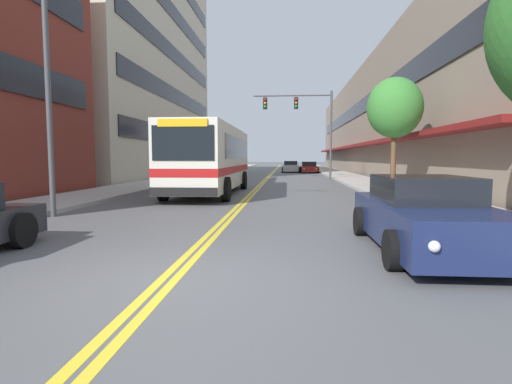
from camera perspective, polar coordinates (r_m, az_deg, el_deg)
name	(u,v)px	position (r m, az deg, el deg)	size (l,w,h in m)	color
ground_plane	(271,174)	(42.73, 2.17, 2.55)	(240.00, 240.00, 0.00)	#565659
sidewalk_left	(206,173)	(43.59, -7.19, 2.66)	(3.17, 106.00, 0.15)	#B2ADA5
sidewalk_right	(338,174)	(43.03, 11.65, 2.57)	(3.17, 106.00, 0.15)	#B2ADA5
centre_line	(271,174)	(42.73, 2.17, 2.55)	(0.34, 106.00, 0.01)	yellow
office_tower_left	(115,58)	(42.79, -19.48, 17.65)	(12.08, 29.72, 22.79)	beige
storefront_row_right	(396,122)	(44.25, 19.37, 9.36)	(9.10, 68.00, 10.82)	gray
city_bus	(212,157)	(19.98, -6.37, 5.03)	(2.89, 10.77, 3.22)	silver
car_black_parked_left_mid	(210,173)	(31.51, -6.63, 2.74)	(2.01, 4.29, 1.28)	black
car_champagne_parked_left_far	(223,170)	(38.13, -4.71, 3.18)	(2.01, 4.28, 1.36)	beige
car_navy_parked_right_foreground	(424,216)	(8.29, 22.90, -3.18)	(2.12, 4.75, 1.42)	#19234C
car_red_parked_right_mid	(309,167)	(47.85, 7.56, 3.49)	(2.18, 4.59, 1.30)	maroon
car_silver_moving_lead	(291,167)	(48.58, 4.97, 3.58)	(2.10, 4.71, 1.37)	#B7B7BC
traffic_signal_mast	(305,117)	(32.84, 7.05, 10.61)	(6.32, 0.38, 7.09)	#47474C
street_lamp_left_near	(57,35)	(13.67, -26.57, 19.40)	(2.61, 0.28, 8.99)	#47474C
street_tree_right_mid	(395,108)	(20.33, 19.21, 11.23)	(2.58, 2.58, 5.39)	brown
fire_hydrant	(419,195)	(13.88, 22.21, -0.40)	(0.33, 0.25, 0.85)	#B7B7BC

